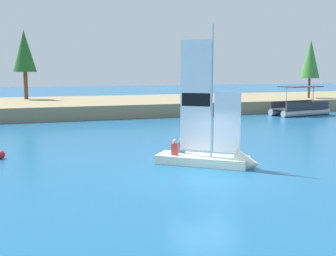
# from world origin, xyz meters

# --- Properties ---
(ground_plane) EXTENTS (200.00, 200.00, 0.00)m
(ground_plane) POSITION_xyz_m (0.00, 0.00, 0.00)
(ground_plane) COLOR #195684
(shore_bank) EXTENTS (80.00, 14.69, 1.19)m
(shore_bank) POSITION_xyz_m (0.00, 27.93, 0.60)
(shore_bank) COLOR #897A56
(shore_bank) RESTS_ON ground
(shoreline_tree_midright) EXTENTS (2.33, 2.33, 7.08)m
(shoreline_tree_midright) POSITION_xyz_m (-6.36, 31.45, 6.07)
(shoreline_tree_midright) COLOR brown
(shoreline_tree_midright) RESTS_ON shore_bank
(shoreline_tree_right) EXTENTS (2.08, 2.08, 6.26)m
(shoreline_tree_right) POSITION_xyz_m (22.89, 23.84, 5.37)
(shoreline_tree_right) COLOR brown
(shoreline_tree_right) RESTS_ON shore_bank
(sailboat) EXTENTS (4.37, 3.88, 6.54)m
(sailboat) POSITION_xyz_m (1.41, 1.67, 0.43)
(sailboat) COLOR silver
(sailboat) RESTS_ON ground
(pontoon_boat) EXTENTS (6.05, 3.20, 2.71)m
(pontoon_boat) POSITION_xyz_m (17.87, 18.50, 0.66)
(pontoon_boat) COLOR #B2B2B7
(pontoon_boat) RESTS_ON ground
(channel_buoy) EXTENTS (0.40, 0.40, 0.40)m
(channel_buoy) POSITION_xyz_m (-7.74, 6.28, 0.20)
(channel_buoy) COLOR red
(channel_buoy) RESTS_ON ground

